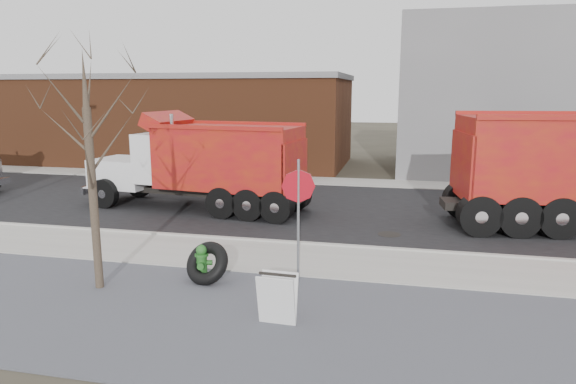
% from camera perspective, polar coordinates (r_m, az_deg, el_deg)
% --- Properties ---
extents(ground, '(120.00, 120.00, 0.00)m').
position_cam_1_polar(ground, '(13.41, -2.25, -7.71)').
color(ground, '#383328').
rests_on(ground, ground).
extents(gravel_verge, '(60.00, 5.00, 0.03)m').
position_cam_1_polar(gravel_verge, '(10.30, -7.39, -13.75)').
color(gravel_verge, slate).
rests_on(gravel_verge, ground).
extents(sidewalk, '(60.00, 2.50, 0.06)m').
position_cam_1_polar(sidewalk, '(13.63, -1.98, -7.26)').
color(sidewalk, '#9E9B93').
rests_on(sidewalk, ground).
extents(curb, '(60.00, 0.15, 0.11)m').
position_cam_1_polar(curb, '(14.82, -0.71, -5.62)').
color(curb, '#9E9B93').
rests_on(curb, ground).
extents(road, '(60.00, 9.40, 0.02)m').
position_cam_1_polar(road, '(19.34, 2.53, -1.76)').
color(road, black).
rests_on(road, ground).
extents(far_sidewalk, '(60.00, 2.00, 0.06)m').
position_cam_1_polar(far_sidewalk, '(24.85, 4.85, 1.17)').
color(far_sidewalk, '#9E9B93').
rests_on(far_sidewalk, ground).
extents(building_grey, '(12.00, 10.00, 8.00)m').
position_cam_1_polar(building_grey, '(30.79, 23.68, 9.65)').
color(building_grey, gray).
rests_on(building_grey, ground).
extents(building_brick, '(20.20, 8.20, 5.30)m').
position_cam_1_polar(building_brick, '(32.17, -11.89, 7.97)').
color(building_brick, brown).
rests_on(building_brick, ground).
extents(bare_tree, '(3.20, 3.20, 5.20)m').
position_cam_1_polar(bare_tree, '(11.67, -21.25, 5.29)').
color(bare_tree, '#382D23').
rests_on(bare_tree, ground).
extents(fire_hydrant, '(0.50, 0.48, 0.87)m').
position_cam_1_polar(fire_hydrant, '(12.13, -9.55, -7.95)').
color(fire_hydrant, '#2A6C29').
rests_on(fire_hydrant, ground).
extents(truck_tire, '(1.21, 1.07, 1.01)m').
position_cam_1_polar(truck_tire, '(12.01, -8.97, -7.82)').
color(truck_tire, black).
rests_on(truck_tire, ground).
extents(stop_sign, '(0.74, 0.26, 2.83)m').
position_cam_1_polar(stop_sign, '(11.64, 1.16, -0.80)').
color(stop_sign, gray).
rests_on(stop_sign, ground).
extents(sandwich_board, '(0.73, 0.48, 0.99)m').
position_cam_1_polar(sandwich_board, '(9.79, -1.18, -11.76)').
color(sandwich_board, white).
rests_on(sandwich_board, ground).
extents(dump_truck_red_b, '(8.45, 3.33, 3.53)m').
position_cam_1_polar(dump_truck_red_b, '(19.01, -9.42, 3.37)').
color(dump_truck_red_b, black).
rests_on(dump_truck_red_b, ground).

